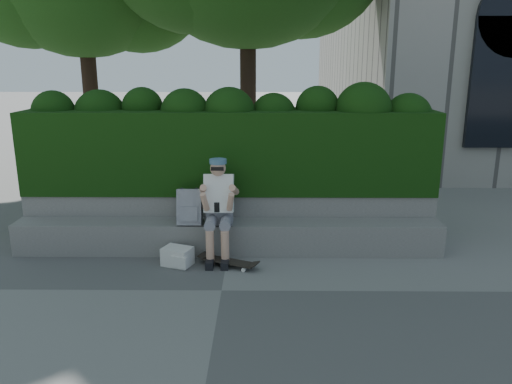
{
  "coord_description": "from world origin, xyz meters",
  "views": [
    {
      "loc": [
        0.46,
        -5.43,
        2.63
      ],
      "look_at": [
        0.4,
        1.0,
        0.95
      ],
      "focal_mm": 35.0,
      "sensor_mm": 36.0,
      "label": 1
    }
  ],
  "objects_px": {
    "person": "(219,205)",
    "backpack_ground": "(177,256)",
    "skateboard": "(228,262)",
    "backpack_plaid": "(190,207)"
  },
  "relations": [
    {
      "from": "person",
      "to": "backpack_ground",
      "type": "height_order",
      "value": "person"
    },
    {
      "from": "skateboard",
      "to": "backpack_plaid",
      "type": "distance_m",
      "value": 0.94
    },
    {
      "from": "backpack_plaid",
      "to": "backpack_ground",
      "type": "height_order",
      "value": "backpack_plaid"
    },
    {
      "from": "backpack_plaid",
      "to": "backpack_ground",
      "type": "bearing_deg",
      "value": -108.6
    },
    {
      "from": "backpack_plaid",
      "to": "backpack_ground",
      "type": "relative_size",
      "value": 1.31
    },
    {
      "from": "person",
      "to": "backpack_plaid",
      "type": "xyz_separation_m",
      "value": [
        -0.41,
        0.08,
        -0.06
      ]
    },
    {
      "from": "person",
      "to": "skateboard",
      "type": "distance_m",
      "value": 0.78
    },
    {
      "from": "person",
      "to": "skateboard",
      "type": "bearing_deg",
      "value": -67.55
    },
    {
      "from": "backpack_plaid",
      "to": "skateboard",
      "type": "bearing_deg",
      "value": -37.54
    },
    {
      "from": "skateboard",
      "to": "backpack_ground",
      "type": "distance_m",
      "value": 0.68
    }
  ]
}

